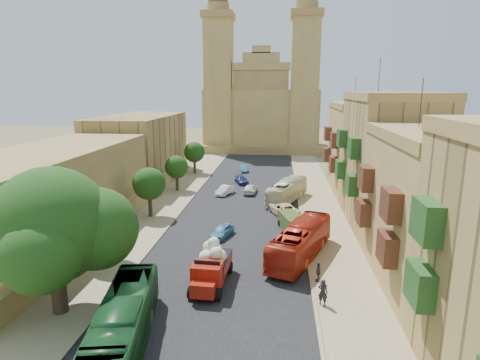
% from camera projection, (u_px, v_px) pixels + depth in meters
% --- Properties ---
extents(road_surface, '(14.00, 140.00, 0.01)m').
position_uv_depth(road_surface, '(243.00, 204.00, 50.36)').
color(road_surface, black).
rests_on(road_surface, ground).
extents(sidewalk_east, '(5.00, 140.00, 0.01)m').
position_uv_depth(sidewalk_east, '(320.00, 206.00, 49.44)').
color(sidewalk_east, '#91825F').
rests_on(sidewalk_east, ground).
extents(sidewalk_west, '(5.00, 140.00, 0.01)m').
position_uv_depth(sidewalk_west, '(169.00, 202.00, 51.29)').
color(sidewalk_west, '#91825F').
rests_on(sidewalk_west, ground).
extents(kerb_east, '(0.25, 140.00, 0.12)m').
position_uv_depth(kerb_east, '(299.00, 205.00, 49.67)').
color(kerb_east, '#91825F').
rests_on(kerb_east, ground).
extents(kerb_west, '(0.25, 140.00, 0.12)m').
position_uv_depth(kerb_west, '(189.00, 202.00, 51.03)').
color(kerb_west, '#91825F').
rests_on(kerb_west, ground).
extents(townhouse_b, '(9.00, 14.00, 14.90)m').
position_uv_depth(townhouse_b, '(437.00, 208.00, 29.13)').
color(townhouse_b, '#9B7E46').
rests_on(townhouse_b, ground).
extents(townhouse_c, '(9.00, 14.00, 17.40)m').
position_uv_depth(townhouse_c, '(389.00, 159.00, 42.43)').
color(townhouse_c, '#A5864B').
rests_on(townhouse_c, ground).
extents(townhouse_d, '(9.00, 14.00, 15.90)m').
position_uv_depth(townhouse_d, '(362.00, 147.00, 56.18)').
color(townhouse_d, '#9B7E46').
rests_on(townhouse_d, ground).
extents(west_wall, '(1.00, 40.00, 1.80)m').
position_uv_depth(west_wall, '(115.00, 219.00, 41.68)').
color(west_wall, '#9B7E46').
rests_on(west_wall, ground).
extents(west_building_low, '(10.00, 28.00, 8.40)m').
position_uv_depth(west_building_low, '(51.00, 192.00, 39.54)').
color(west_building_low, olive).
rests_on(west_building_low, ground).
extents(west_building_mid, '(10.00, 22.00, 10.00)m').
position_uv_depth(west_building_mid, '(140.00, 147.00, 64.58)').
color(west_building_mid, '#A5864B').
rests_on(west_building_mid, ground).
extents(church, '(28.00, 22.50, 36.30)m').
position_uv_depth(church, '(262.00, 109.00, 95.41)').
color(church, '#9B7E46').
rests_on(church, ground).
extents(ficus_tree, '(9.58, 8.81, 9.58)m').
position_uv_depth(ficus_tree, '(54.00, 229.00, 24.80)').
color(ficus_tree, '#36261B').
rests_on(ficus_tree, ground).
extents(street_tree_a, '(3.65, 3.65, 5.61)m').
position_uv_depth(street_tree_a, '(103.00, 218.00, 33.04)').
color(street_tree_a, '#36261B').
rests_on(street_tree_a, ground).
extents(street_tree_b, '(3.66, 3.66, 5.63)m').
position_uv_depth(street_tree_b, '(149.00, 184.00, 44.68)').
color(street_tree_b, '#36261B').
rests_on(street_tree_b, ground).
extents(street_tree_c, '(3.27, 3.27, 5.03)m').
position_uv_depth(street_tree_c, '(177.00, 167.00, 56.41)').
color(street_tree_c, '#36261B').
rests_on(street_tree_c, ground).
extents(street_tree_d, '(3.52, 3.52, 5.42)m').
position_uv_depth(street_tree_d, '(194.00, 152.00, 67.99)').
color(street_tree_d, '#36261B').
rests_on(street_tree_d, ground).
extents(red_truck, '(2.58, 5.89, 3.37)m').
position_uv_depth(red_truck, '(211.00, 266.00, 29.31)').
color(red_truck, maroon).
rests_on(red_truck, ground).
extents(olive_pickup, '(2.85, 4.39, 1.67)m').
position_uv_depth(olive_pickup, '(291.00, 223.00, 40.80)').
color(olive_pickup, '#3B501E').
rests_on(olive_pickup, ground).
extents(bus_green_north, '(4.25, 10.81, 2.94)m').
position_uv_depth(bus_green_north, '(124.00, 322.00, 22.29)').
color(bus_green_north, '#1A5427').
rests_on(bus_green_north, ground).
extents(bus_red_east, '(6.09, 10.79, 2.95)m').
position_uv_depth(bus_red_east, '(301.00, 241.00, 34.01)').
color(bus_red_east, '#AA2615').
rests_on(bus_red_east, ground).
extents(bus_cream_east, '(5.57, 9.85, 2.70)m').
position_uv_depth(bus_cream_east, '(287.00, 191.00, 51.42)').
color(bus_cream_east, beige).
rests_on(bus_cream_east, ground).
extents(car_blue_a, '(2.37, 3.78, 1.20)m').
position_uv_depth(car_blue_a, '(222.00, 231.00, 39.04)').
color(car_blue_a, teal).
rests_on(car_blue_a, ground).
extents(car_white_a, '(2.42, 3.88, 1.21)m').
position_uv_depth(car_white_a, '(225.00, 190.00, 54.71)').
color(car_white_a, white).
rests_on(car_white_a, ground).
extents(car_cream, '(4.12, 5.58, 1.41)m').
position_uv_depth(car_cream, '(283.00, 209.00, 45.92)').
color(car_cream, beige).
rests_on(car_cream, ground).
extents(car_dkblue, '(2.74, 4.18, 1.13)m').
position_uv_depth(car_dkblue, '(242.00, 180.00, 61.06)').
color(car_dkblue, navy).
rests_on(car_dkblue, ground).
extents(car_white_b, '(1.84, 3.96, 1.31)m').
position_uv_depth(car_white_b, '(250.00, 189.00, 55.31)').
color(car_white_b, silver).
rests_on(car_white_b, ground).
extents(car_blue_b, '(1.68, 3.41, 1.08)m').
position_uv_depth(car_blue_b, '(244.00, 169.00, 69.95)').
color(car_blue_b, teal).
rests_on(car_blue_b, ground).
extents(pedestrian_a, '(0.80, 0.68, 1.85)m').
position_uv_depth(pedestrian_a, '(323.00, 292.00, 26.64)').
color(pedestrian_a, black).
rests_on(pedestrian_a, ground).
extents(pedestrian_c, '(0.46, 0.92, 1.51)m').
position_uv_depth(pedestrian_c, '(318.00, 272.00, 29.98)').
color(pedestrian_c, '#39383E').
rests_on(pedestrian_c, ground).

